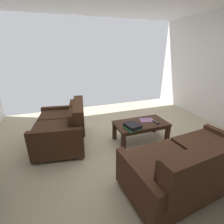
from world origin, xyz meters
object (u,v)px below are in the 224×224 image
sofa_main (193,165)px  book_stack (133,126)px  coffee_table (141,126)px  loveseat_near (64,127)px  loose_magazine (147,120)px  tv_remote (156,122)px

sofa_main → book_stack: sofa_main is taller
coffee_table → loveseat_near: bearing=-15.7°
sofa_main → loose_magazine: 1.33m
sofa_main → coffee_table: size_ratio=1.76×
book_stack → loose_magazine: (-0.44, -0.23, -0.04)m
sofa_main → loveseat_near: (1.50, -1.66, 0.00)m
loveseat_near → coffee_table: 1.50m
tv_remote → loose_magazine: size_ratio=0.60×
loose_magazine → book_stack: bearing=131.9°
sofa_main → tv_remote: bearing=-100.2°
loose_magazine → loveseat_near: bearing=92.1°
coffee_table → book_stack: (0.27, 0.17, 0.11)m
tv_remote → book_stack: bearing=7.3°
loveseat_near → book_stack: loveseat_near is taller
sofa_main → loveseat_near: bearing=-47.9°
loveseat_near → coffee_table: (-1.44, 0.40, -0.02)m
coffee_table → book_stack: book_stack is taller
sofa_main → coffee_table: (0.06, -1.26, -0.01)m
sofa_main → book_stack: 1.14m
sofa_main → tv_remote: size_ratio=10.96×
book_stack → tv_remote: 0.55m
loveseat_near → sofa_main: bearing=132.1°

